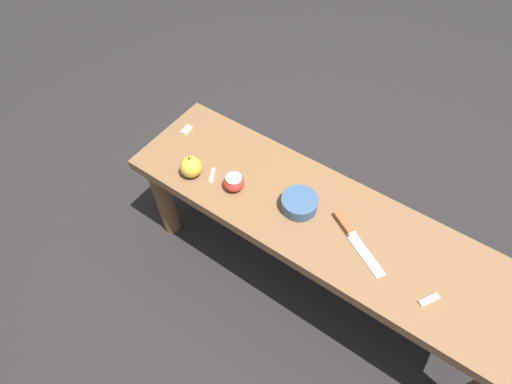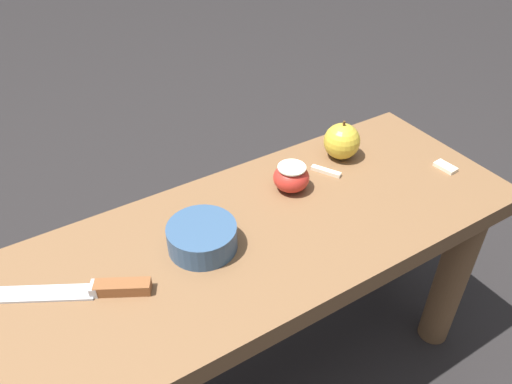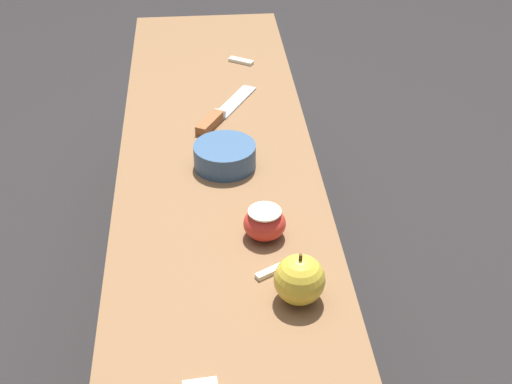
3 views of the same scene
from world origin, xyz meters
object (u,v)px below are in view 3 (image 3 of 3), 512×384
object	(u,v)px
wooden_bench	(218,178)
bowl	(225,156)
knife	(219,116)
apple_cut	(265,223)
apple_whole	(300,280)

from	to	relation	value
wooden_bench	bowl	xyz separation A→B (m)	(-0.09, -0.01, 0.11)
wooden_bench	knife	bearing A→B (deg)	-5.52
apple_cut	bowl	world-z (taller)	apple_cut
wooden_bench	apple_cut	distance (m)	0.34
bowl	wooden_bench	bearing A→B (deg)	8.78
wooden_bench	apple_cut	world-z (taller)	apple_cut
knife	apple_cut	world-z (taller)	apple_cut
bowl	apple_cut	bearing A→B (deg)	-166.21
wooden_bench	apple_whole	bearing A→B (deg)	-167.34
apple_whole	knife	bearing A→B (deg)	9.60
knife	apple_cut	bearing A→B (deg)	-142.46
wooden_bench	apple_cut	bearing A→B (deg)	-167.61
knife	bowl	size ratio (longest dim) A/B	1.90
wooden_bench	bowl	size ratio (longest dim) A/B	11.67
knife	bowl	distance (m)	0.19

